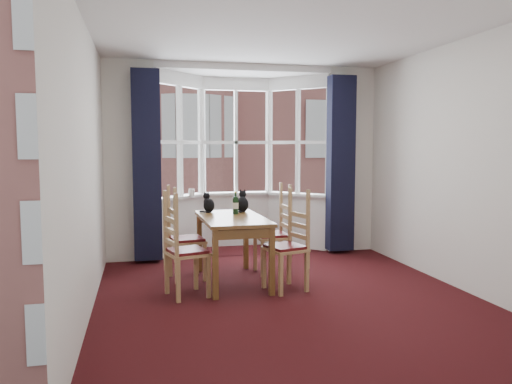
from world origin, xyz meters
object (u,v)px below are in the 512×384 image
object	(u,v)px
chair_left_far	(180,241)
chair_right_near	(292,248)
chair_right_far	(279,236)
dining_table	(232,226)
chair_left_near	(179,254)
cat_left	(209,204)
cat_right	(243,203)
wine_bottle	(236,204)
candle_tall	(191,192)
candle_short	(193,192)

from	to	relation	value
chair_left_far	chair_right_near	size ratio (longest dim) A/B	1.00
chair_right_near	chair_right_far	bearing A→B (deg)	85.91
dining_table	chair_left_near	size ratio (longest dim) A/B	1.47
chair_right_far	cat_left	distance (m)	0.98
chair_left_far	cat_right	bearing A→B (deg)	11.60
cat_left	chair_left_far	bearing A→B (deg)	-151.79
dining_table	chair_right_far	size ratio (longest dim) A/B	1.47
chair_left_far	cat_left	bearing A→B (deg)	28.21
cat_left	wine_bottle	bearing A→B (deg)	-40.02
candle_tall	candle_short	bearing A→B (deg)	39.97
chair_right_near	cat_right	size ratio (longest dim) A/B	3.20
chair_right_near	candle_short	xyz separation A→B (m)	(-0.88, 2.25, 0.45)
chair_left_near	chair_right_far	size ratio (longest dim) A/B	1.00
dining_table	wine_bottle	distance (m)	0.33
wine_bottle	dining_table	bearing A→B (deg)	-110.66
cat_left	candle_short	distance (m)	1.35
dining_table	chair_right_near	bearing A→B (deg)	-35.15
dining_table	chair_left_far	size ratio (longest dim) A/B	1.47
chair_right_near	candle_short	bearing A→B (deg)	111.38
cat_left	candle_tall	world-z (taller)	cat_left
chair_right_far	candle_tall	size ratio (longest dim) A/B	9.02
chair_left_near	cat_right	xyz separation A→B (m)	(0.87, 0.88, 0.42)
chair_left_near	candle_tall	size ratio (longest dim) A/B	9.02
chair_right_near	chair_right_far	size ratio (longest dim) A/B	1.00
candle_short	cat_left	bearing A→B (deg)	-87.53
chair_right_far	candle_short	world-z (taller)	candle_short
cat_left	candle_tall	size ratio (longest dim) A/B	2.61
chair_left_near	cat_right	bearing A→B (deg)	45.24
chair_left_near	candle_short	xyz separation A→B (m)	(0.39, 2.27, 0.45)
chair_right_near	candle_short	size ratio (longest dim) A/B	9.59
chair_left_near	cat_left	bearing A→B (deg)	64.17
cat_left	wine_bottle	size ratio (longest dim) A/B	0.96
chair_right_near	candle_short	world-z (taller)	candle_short
cat_left	wine_bottle	world-z (taller)	wine_bottle
cat_left	wine_bottle	xyz separation A→B (m)	(0.30, -0.25, 0.02)
chair_left_near	chair_right_far	distance (m)	1.53
chair_left_near	candle_short	bearing A→B (deg)	80.34
cat_right	candle_short	xyz separation A→B (m)	(-0.49, 1.39, 0.02)
dining_table	cat_right	distance (m)	0.52
chair_right_near	chair_right_far	world-z (taller)	same
wine_bottle	candle_tall	bearing A→B (deg)	103.98
chair_left_near	wine_bottle	distance (m)	1.09
chair_left_near	chair_left_far	xyz separation A→B (m)	(0.06, 0.71, 0.00)
dining_table	chair_left_near	distance (m)	0.83
chair_left_far	chair_right_far	xyz separation A→B (m)	(1.26, 0.07, 0.00)
cat_right	dining_table	bearing A→B (deg)	-116.37
cat_right	chair_left_near	bearing A→B (deg)	-134.76
chair_left_far	candle_short	bearing A→B (deg)	78.16
chair_right_far	dining_table	bearing A→B (deg)	-153.50
dining_table	candle_tall	bearing A→B (deg)	99.79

